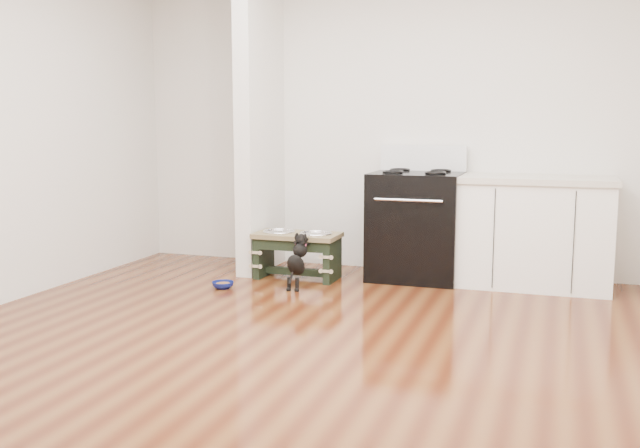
{
  "coord_description": "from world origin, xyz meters",
  "views": [
    {
      "loc": [
        1.41,
        -3.86,
        1.36
      ],
      "look_at": [
        -0.43,
        1.57,
        0.53
      ],
      "focal_mm": 40.0,
      "sensor_mm": 36.0,
      "label": 1
    }
  ],
  "objects": [
    {
      "name": "ground",
      "position": [
        0.0,
        0.0,
        0.0
      ],
      "size": [
        5.0,
        5.0,
        0.0
      ],
      "primitive_type": "plane",
      "color": "#471C0C",
      "rests_on": "ground"
    },
    {
      "name": "cabinet_run",
      "position": [
        1.23,
        2.18,
        0.45
      ],
      "size": [
        1.24,
        0.64,
        0.91
      ],
      "color": "white",
      "rests_on": "ground"
    },
    {
      "name": "partition_wall",
      "position": [
        -1.18,
        2.1,
        1.35
      ],
      "size": [
        0.15,
        0.8,
        2.7
      ],
      "primitive_type": "cube",
      "color": "silver",
      "rests_on": "ground"
    },
    {
      "name": "room_shell",
      "position": [
        0.0,
        0.0,
        1.62
      ],
      "size": [
        5.0,
        5.0,
        5.0
      ],
      "color": "silver",
      "rests_on": "ground"
    },
    {
      "name": "dog_feeder",
      "position": [
        -0.72,
        1.82,
        0.28
      ],
      "size": [
        0.73,
        0.39,
        0.41
      ],
      "color": "black",
      "rests_on": "ground"
    },
    {
      "name": "floor_bowl",
      "position": [
        -1.16,
        1.27,
        0.03
      ],
      "size": [
        0.18,
        0.18,
        0.06
      ],
      "rotation": [
        0.0,
        0.0,
        -0.02
      ],
      "color": "navy",
      "rests_on": "ground"
    },
    {
      "name": "puppy",
      "position": [
        -0.59,
        1.48,
        0.24
      ],
      "size": [
        0.13,
        0.37,
        0.44
      ],
      "color": "black",
      "rests_on": "ground"
    },
    {
      "name": "oven_range",
      "position": [
        0.25,
        2.16,
        0.48
      ],
      "size": [
        0.76,
        0.69,
        1.14
      ],
      "color": "black",
      "rests_on": "ground"
    }
  ]
}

